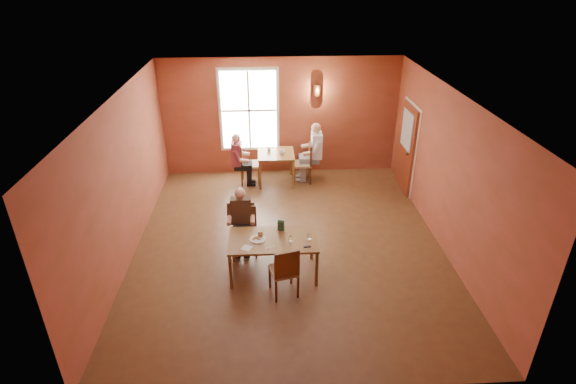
{
  "coord_description": "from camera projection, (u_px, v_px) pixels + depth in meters",
  "views": [
    {
      "loc": [
        -0.43,
        -7.52,
        5.05
      ],
      "look_at": [
        0.0,
        0.2,
        1.05
      ],
      "focal_mm": 28.0,
      "sensor_mm": 36.0,
      "label": 1
    }
  ],
  "objects": [
    {
      "name": "chair_diner_white",
      "position": [
        302.0,
        163.0,
        11.3
      ],
      "size": [
        0.45,
        0.45,
        1.01
      ],
      "primitive_type": null,
      "rotation": [
        0.0,
        0.0,
        1.57
      ],
      "color": "brown",
      "rests_on": "ground"
    },
    {
      "name": "wall_left",
      "position": [
        124.0,
        179.0,
        8.17
      ],
      "size": [
        0.04,
        7.0,
        3.0
      ],
      "primitive_type": "cube",
      "color": "brown",
      "rests_on": "ground"
    },
    {
      "name": "main_table",
      "position": [
        273.0,
        256.0,
        7.99
      ],
      "size": [
        1.55,
        0.87,
        0.73
      ],
      "primitive_type": null,
      "color": "brown",
      "rests_on": "ground"
    },
    {
      "name": "chair_diner_main",
      "position": [
        246.0,
        232.0,
        8.49
      ],
      "size": [
        0.41,
        0.41,
        0.93
      ],
      "primitive_type": null,
      "rotation": [
        0.0,
        0.0,
        3.14
      ],
      "color": "#452913",
      "rests_on": "ground"
    },
    {
      "name": "napkin",
      "position": [
        246.0,
        248.0,
        7.57
      ],
      "size": [
        0.22,
        0.22,
        0.01
      ],
      "primitive_type": "cube",
      "rotation": [
        0.0,
        0.0,
        -0.5
      ],
      "color": "white",
      "rests_on": "main_table"
    },
    {
      "name": "diner_white",
      "position": [
        303.0,
        155.0,
        11.2
      ],
      "size": [
        0.59,
        0.59,
        1.46
      ],
      "primitive_type": null,
      "rotation": [
        0.0,
        0.0,
        1.57
      ],
      "color": "silver",
      "rests_on": "ground"
    },
    {
      "name": "diner_main",
      "position": [
        245.0,
        226.0,
        8.39
      ],
      "size": [
        0.5,
        0.5,
        1.24
      ],
      "primitive_type": null,
      "rotation": [
        0.0,
        0.0,
        3.14
      ],
      "color": "#462A22",
      "rests_on": "ground"
    },
    {
      "name": "wall_back",
      "position": [
        281.0,
        117.0,
        11.42
      ],
      "size": [
        6.0,
        0.04,
        3.0
      ],
      "primitive_type": "cube",
      "color": "brown",
      "rests_on": "ground"
    },
    {
      "name": "ground",
      "position": [
        289.0,
        243.0,
        9.0
      ],
      "size": [
        6.0,
        7.0,
        0.01
      ],
      "primitive_type": "cube",
      "color": "brown",
      "rests_on": "ground"
    },
    {
      "name": "ceiling",
      "position": [
        289.0,
        96.0,
        7.63
      ],
      "size": [
        6.0,
        7.0,
        0.04
      ],
      "primitive_type": "cube",
      "color": "white",
      "rests_on": "wall_back"
    },
    {
      "name": "cup_a",
      "position": [
        282.0,
        152.0,
        11.04
      ],
      "size": [
        0.17,
        0.17,
        0.11
      ],
      "primitive_type": "imported",
      "rotation": [
        0.0,
        0.0,
        0.37
      ],
      "color": "white",
      "rests_on": "second_table"
    },
    {
      "name": "menu_stand",
      "position": [
        281.0,
        226.0,
        8.03
      ],
      "size": [
        0.13,
        0.1,
        0.2
      ],
      "primitive_type": "cube",
      "rotation": [
        0.0,
        0.0,
        -0.37
      ],
      "color": "#26472E",
      "rests_on": "main_table"
    },
    {
      "name": "plate_food",
      "position": [
        258.0,
        239.0,
        7.79
      ],
      "size": [
        0.3,
        0.3,
        0.04
      ],
      "primitive_type": "cylinder",
      "rotation": [
        0.0,
        0.0,
        0.11
      ],
      "color": "white",
      "rests_on": "main_table"
    },
    {
      "name": "chair_diner_maroon",
      "position": [
        250.0,
        163.0,
        11.22
      ],
      "size": [
        0.47,
        0.47,
        1.05
      ],
      "primitive_type": null,
      "rotation": [
        0.0,
        0.0,
        -1.57
      ],
      "color": "#55341A",
      "rests_on": "ground"
    },
    {
      "name": "sunglasses",
      "position": [
        307.0,
        246.0,
        7.6
      ],
      "size": [
        0.13,
        0.06,
        0.02
      ],
      "primitive_type": "cube",
      "rotation": [
        0.0,
        0.0,
        0.14
      ],
      "color": "black",
      "rests_on": "main_table"
    },
    {
      "name": "diner_maroon",
      "position": [
        249.0,
        159.0,
        11.17
      ],
      "size": [
        0.52,
        0.52,
        1.3
      ],
      "primitive_type": null,
      "rotation": [
        0.0,
        0.0,
        -1.57
      ],
      "color": "maroon",
      "rests_on": "ground"
    },
    {
      "name": "wall_sconce",
      "position": [
        317.0,
        90.0,
        11.05
      ],
      "size": [
        0.16,
        0.16,
        0.28
      ],
      "primitive_type": "cylinder",
      "color": "brown",
      "rests_on": "wall_back"
    },
    {
      "name": "goblet_c",
      "position": [
        291.0,
        240.0,
        7.64
      ],
      "size": [
        0.07,
        0.07,
        0.17
      ],
      "primitive_type": null,
      "rotation": [
        0.0,
        0.0,
        0.08
      ],
      "color": "white",
      "rests_on": "main_table"
    },
    {
      "name": "wall_right",
      "position": [
        447.0,
        172.0,
        8.46
      ],
      "size": [
        0.04,
        7.0,
        3.0
      ],
      "primitive_type": "cube",
      "color": "brown",
      "rests_on": "ground"
    },
    {
      "name": "knife",
      "position": [
        270.0,
        247.0,
        7.59
      ],
      "size": [
        0.17,
        0.1,
        0.0
      ],
      "primitive_type": "cube",
      "rotation": [
        0.0,
        0.0,
        0.48
      ],
      "color": "silver",
      "rests_on": "main_table"
    },
    {
      "name": "cup_b",
      "position": [
        269.0,
        150.0,
        11.21
      ],
      "size": [
        0.13,
        0.13,
        0.1
      ],
      "primitive_type": "imported",
      "rotation": [
        0.0,
        0.0,
        -0.21
      ],
      "color": "white",
      "rests_on": "second_table"
    },
    {
      "name": "second_table",
      "position": [
        276.0,
        168.0,
        11.32
      ],
      "size": [
        0.89,
        0.89,
        0.79
      ],
      "primitive_type": null,
      "color": "brown",
      "rests_on": "ground"
    },
    {
      "name": "chair_empty",
      "position": [
        284.0,
        270.0,
        7.45
      ],
      "size": [
        0.51,
        0.51,
        0.95
      ],
      "primitive_type": null,
      "rotation": [
        0.0,
        0.0,
        0.25
      ],
      "color": "#482514",
      "rests_on": "ground"
    },
    {
      "name": "window",
      "position": [
        249.0,
        110.0,
        11.24
      ],
      "size": [
        1.36,
        0.1,
        1.96
      ],
      "primitive_type": "cube",
      "color": "white",
      "rests_on": "wall_back"
    },
    {
      "name": "door",
      "position": [
        406.0,
        149.0,
        10.71
      ],
      "size": [
        0.12,
        1.04,
        2.1
      ],
      "primitive_type": "cube",
      "color": "maroon",
      "rests_on": "ground"
    },
    {
      "name": "wall_front",
      "position": [
        306.0,
        303.0,
        5.21
      ],
      "size": [
        6.0,
        0.04,
        3.0
      ],
      "primitive_type": "cube",
      "color": "brown",
      "rests_on": "ground"
    },
    {
      "name": "sandwich",
      "position": [
        260.0,
        234.0,
        7.87
      ],
      "size": [
        0.08,
        0.08,
        0.1
      ],
      "primitive_type": "cube",
      "rotation": [
        0.0,
        0.0,
        -0.02
      ],
      "color": "tan",
      "rests_on": "main_table"
    },
    {
      "name": "goblet_b",
      "position": [
        309.0,
        238.0,
        7.67
      ],
      "size": [
        0.09,
        0.09,
        0.18
      ],
      "primitive_type": null,
      "rotation": [
        0.0,
        0.0,
        -0.31
      ],
      "color": "white",
      "rests_on": "main_table"
    }
  ]
}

